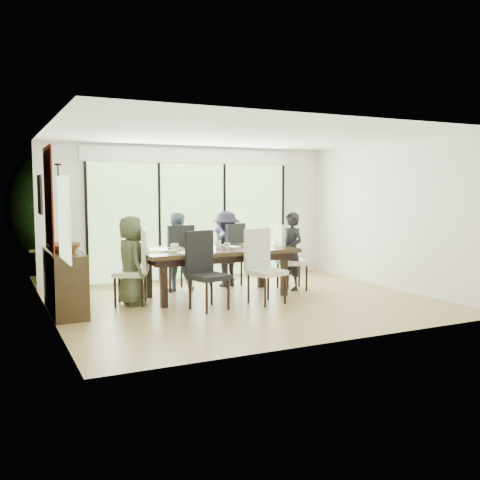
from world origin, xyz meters
name	(u,v)px	position (x,y,z in m)	size (l,w,h in m)	color
floor	(247,303)	(0.00, 0.00, -0.01)	(6.00, 5.00, 0.01)	olive
ceiling	(247,134)	(0.00, 0.00, 2.71)	(6.00, 5.00, 0.01)	white
wall_back	(192,213)	(0.00, 2.51, 1.35)	(6.00, 0.02, 2.70)	silver
wall_front	(340,231)	(0.00, -2.51, 1.35)	(6.00, 0.02, 2.70)	beige
wall_left	(49,225)	(-3.01, 0.00, 1.35)	(0.02, 5.00, 2.70)	silver
wall_right	(392,216)	(3.01, 0.00, 1.35)	(0.02, 5.00, 2.70)	beige
glass_doors	(193,221)	(0.00, 2.47, 1.20)	(4.20, 0.02, 2.30)	#598C3F
blinds_header	(192,156)	(0.00, 2.46, 2.50)	(4.40, 0.06, 0.28)	white
mullion_a	(87,224)	(-2.10, 2.46, 1.20)	(0.05, 0.04, 2.30)	black
mullion_b	(159,222)	(-0.70, 2.46, 1.20)	(0.05, 0.04, 2.30)	black
mullion_c	(224,220)	(0.70, 2.46, 1.20)	(0.05, 0.04, 2.30)	black
mullion_d	(283,218)	(2.10, 2.46, 1.20)	(0.05, 0.04, 2.30)	black
side_window	(64,219)	(-2.97, -1.20, 1.50)	(0.02, 0.90, 1.00)	#8CAD7F
deck	(178,275)	(0.00, 3.40, -0.05)	(6.00, 1.80, 0.10)	brown
rail_top	(167,245)	(0.00, 4.20, 0.55)	(6.00, 0.08, 0.06)	#543424
foliage_left	(79,206)	(-1.80, 5.20, 1.44)	(3.20, 3.20, 3.20)	#14380F
foliage_mid	(162,191)	(0.40, 5.80, 1.80)	(4.00, 4.00, 4.00)	#14380F
foliage_right	(237,211)	(2.20, 5.00, 1.26)	(2.80, 2.80, 2.80)	#14380F
foliage_far	(118,197)	(-0.60, 6.50, 1.62)	(3.60, 3.60, 3.60)	#14380F
table_top	(217,251)	(-0.25, 0.65, 0.79)	(2.65, 1.21, 0.07)	black
table_apron	(217,256)	(-0.25, 0.65, 0.69)	(2.43, 0.99, 0.11)	black
table_leg_fl	(164,283)	(-1.33, 0.22, 0.38)	(0.10, 0.10, 0.76)	black
table_leg_fr	(284,274)	(0.83, 0.22, 0.38)	(0.10, 0.10, 0.76)	black
table_leg_bl	(149,275)	(-1.33, 1.08, 0.38)	(0.10, 0.10, 0.76)	black
table_leg_br	(261,267)	(0.83, 1.08, 0.38)	(0.10, 0.10, 0.76)	black
chair_left_end	(130,267)	(-1.75, 0.65, 0.61)	(0.51, 0.51, 1.21)	white
chair_right_end	(292,257)	(1.25, 0.65, 0.61)	(0.51, 0.51, 1.21)	silver
chair_far_left	(176,257)	(-0.70, 1.50, 0.61)	(0.51, 0.51, 1.21)	black
chair_far_right	(226,254)	(0.30, 1.50, 0.61)	(0.51, 0.51, 1.21)	black
chair_near_left	(209,270)	(-0.75, -0.22, 0.61)	(0.51, 0.51, 1.21)	black
chair_near_right	(267,266)	(0.25, -0.22, 0.61)	(0.51, 0.51, 1.21)	silver
person_left_end	(131,260)	(-1.73, 0.65, 0.71)	(0.66, 0.42, 1.42)	#475035
person_right_end	(291,251)	(1.23, 0.65, 0.71)	(0.66, 0.42, 1.42)	black
person_far_left	(176,252)	(-0.70, 1.48, 0.71)	(0.66, 0.42, 1.42)	slate
person_far_right	(226,249)	(0.30, 1.48, 0.71)	(0.66, 0.42, 1.42)	#221D2B
placemat_left	(163,251)	(-1.20, 0.65, 0.83)	(0.49, 0.35, 0.01)	#99B03E
placemat_right	(266,246)	(0.70, 0.65, 0.83)	(0.49, 0.35, 0.01)	#8AB440
placemat_far_l	(184,247)	(-0.70, 1.05, 0.83)	(0.49, 0.35, 0.01)	#98BC43
placemat_far_r	(236,245)	(0.30, 1.05, 0.83)	(0.49, 0.35, 0.01)	#78A33A
placemat_paper	(193,252)	(-0.80, 0.35, 0.83)	(0.49, 0.35, 0.01)	white
tablet_far_l	(190,247)	(-0.60, 1.00, 0.84)	(0.29, 0.20, 0.01)	black
tablet_far_r	(235,245)	(0.25, 1.00, 0.84)	(0.26, 0.19, 0.01)	black
papers	(255,247)	(0.45, 0.60, 0.83)	(0.33, 0.24, 0.00)	white
platter_base	(193,251)	(-0.80, 0.35, 0.85)	(0.29, 0.29, 0.03)	white
platter_snacks	(193,250)	(-0.80, 0.35, 0.87)	(0.22, 0.22, 0.02)	orange
vase	(218,244)	(-0.20, 0.70, 0.89)	(0.09, 0.09, 0.13)	silver
hyacinth_stems	(218,237)	(-0.20, 0.70, 1.03)	(0.04, 0.04, 0.18)	#337226
hyacinth_blooms	(218,230)	(-0.20, 0.70, 1.14)	(0.12, 0.12, 0.12)	#5245AC
laptop	(171,251)	(-1.10, 0.55, 0.84)	(0.36, 0.23, 0.03)	silver
cup_a	(175,247)	(-0.95, 0.80, 0.88)	(0.14, 0.14, 0.11)	white
cup_b	(227,246)	(-0.10, 0.55, 0.88)	(0.11, 0.11, 0.10)	white
cup_c	(256,243)	(0.55, 0.75, 0.88)	(0.14, 0.14, 0.11)	white
book	(229,247)	(0.00, 0.70, 0.84)	(0.18, 0.25, 0.02)	white
sideboard	(65,281)	(-2.76, 0.61, 0.46)	(0.46, 1.63, 0.92)	black
bowl	(64,248)	(-2.76, 0.51, 0.98)	(0.49, 0.49, 0.12)	brown
candlestick_base	(60,247)	(-2.76, 0.96, 0.94)	(0.10, 0.10, 0.04)	black
candlestick_shaft	(59,206)	(-2.76, 0.96, 1.58)	(0.02, 0.02, 1.28)	black
candlestick_pan	(58,164)	(-2.76, 0.96, 2.22)	(0.10, 0.10, 0.03)	black
candle	(58,160)	(-2.76, 0.96, 2.28)	(0.04, 0.04, 0.10)	silver
tapestry	(48,199)	(-2.97, 0.40, 1.70)	(0.02, 1.00, 1.50)	maroon
art_frame	(40,195)	(-2.97, 1.70, 1.75)	(0.03, 0.55, 0.65)	black
art_canvas	(41,195)	(-2.95, 1.70, 1.75)	(0.01, 0.45, 0.55)	#194750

